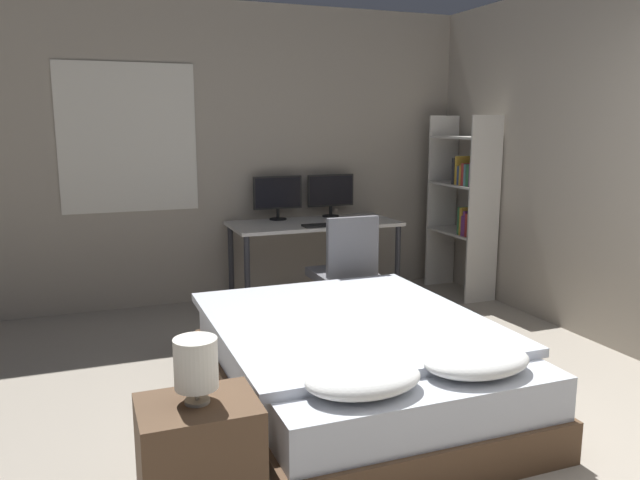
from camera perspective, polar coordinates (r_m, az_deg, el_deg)
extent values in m
cube|color=#9E9384|center=(5.96, -3.73, 7.86)|extent=(12.00, 0.06, 2.70)
cube|color=silver|center=(5.66, -17.12, 8.88)|extent=(1.15, 0.01, 1.27)
cube|color=black|center=(5.66, -17.12, 8.88)|extent=(1.07, 0.01, 1.19)
cube|color=#9E9384|center=(4.93, 26.22, 6.19)|extent=(0.06, 12.00, 2.70)
cube|color=brown|center=(3.80, 3.09, -13.12)|extent=(1.51, 2.05, 0.22)
cube|color=silver|center=(3.72, 3.12, -9.98)|extent=(1.45, 1.99, 0.23)
cube|color=silver|center=(3.78, 2.38, -7.41)|extent=(1.55, 1.72, 0.05)
ellipsoid|color=white|center=(2.88, 3.97, -12.52)|extent=(0.55, 0.38, 0.13)
ellipsoid|color=white|center=(3.17, 14.12, -10.63)|extent=(0.55, 0.38, 0.13)
cube|color=brown|center=(2.74, -10.93, -19.54)|extent=(0.48, 0.38, 0.55)
cylinder|color=gray|center=(2.62, -11.15, -14.23)|extent=(0.10, 0.10, 0.01)
cylinder|color=gray|center=(2.60, -11.18, -13.58)|extent=(0.02, 0.02, 0.05)
cylinder|color=silver|center=(2.55, -11.28, -10.99)|extent=(0.17, 0.17, 0.20)
cube|color=beige|center=(5.69, -0.56, 1.51)|extent=(1.52, 0.70, 0.03)
cylinder|color=#2D2D33|center=(5.28, -6.66, -3.45)|extent=(0.05, 0.05, 0.72)
cylinder|color=#2D2D33|center=(5.78, 7.10, -2.21)|extent=(0.05, 0.05, 0.72)
cylinder|color=#2D2D33|center=(5.84, -8.13, -2.09)|extent=(0.05, 0.05, 0.72)
cylinder|color=#2D2D33|center=(6.30, 4.54, -1.08)|extent=(0.05, 0.05, 0.72)
cylinder|color=black|center=(5.83, -3.86, 1.93)|extent=(0.16, 0.16, 0.01)
cylinder|color=black|center=(5.83, -3.87, 2.43)|extent=(0.03, 0.03, 0.09)
cube|color=black|center=(5.80, -3.90, 4.35)|extent=(0.46, 0.03, 0.30)
cube|color=black|center=(5.79, -3.85, 4.34)|extent=(0.43, 0.00, 0.27)
cylinder|color=black|center=(6.01, 0.97, 2.22)|extent=(0.16, 0.16, 0.01)
cylinder|color=black|center=(6.00, 0.98, 2.70)|extent=(0.03, 0.03, 0.09)
cube|color=black|center=(5.98, 0.98, 4.57)|extent=(0.46, 0.03, 0.30)
cube|color=black|center=(5.96, 1.03, 4.55)|extent=(0.43, 0.00, 0.27)
cube|color=black|center=(5.46, 0.33, 1.38)|extent=(0.37, 0.13, 0.02)
ellipsoid|color=black|center=(5.56, 2.99, 1.63)|extent=(0.07, 0.05, 0.04)
cylinder|color=black|center=(5.21, 1.98, -7.45)|extent=(0.52, 0.52, 0.04)
cylinder|color=gray|center=(5.16, 1.99, -5.42)|extent=(0.05, 0.05, 0.34)
cube|color=slate|center=(5.10, 2.01, -3.19)|extent=(0.47, 0.47, 0.07)
cube|color=slate|center=(4.85, 3.00, -0.64)|extent=(0.43, 0.05, 0.47)
cube|color=beige|center=(5.84, 14.75, 2.59)|extent=(0.33, 0.02, 1.71)
cube|color=beige|center=(6.42, 11.07, 3.45)|extent=(0.33, 0.02, 1.71)
cube|color=beige|center=(6.17, 12.72, 0.68)|extent=(0.33, 0.69, 0.02)
cube|color=beige|center=(6.10, 12.90, 4.95)|extent=(0.33, 0.69, 0.02)
cube|color=beige|center=(6.08, 13.08, 9.12)|extent=(0.33, 0.69, 0.02)
cube|color=orange|center=(5.88, 14.51, 1.50)|extent=(0.27, 0.02, 0.26)
cube|color=#B2332D|center=(5.92, 14.26, 1.37)|extent=(0.27, 0.04, 0.21)
cube|color=#7A387F|center=(5.95, 14.05, 1.51)|extent=(0.27, 0.03, 0.23)
cube|color=#7A387F|center=(5.98, 13.88, 1.33)|extent=(0.27, 0.02, 0.19)
cube|color=gold|center=(6.00, 13.73, 1.72)|extent=(0.27, 0.02, 0.26)
cube|color=#337042|center=(6.02, 13.56, 1.76)|extent=(0.27, 0.02, 0.26)
cube|color=#7A387F|center=(5.84, 14.66, 5.74)|extent=(0.27, 0.04, 0.20)
cube|color=#337042|center=(5.88, 14.37, 5.76)|extent=(0.27, 0.04, 0.20)
cube|color=teal|center=(5.91, 14.14, 5.79)|extent=(0.27, 0.03, 0.20)
cube|color=#B2332D|center=(5.94, 13.92, 5.86)|extent=(0.27, 0.03, 0.21)
cube|color=gold|center=(5.98, 13.71, 5.80)|extent=(0.27, 0.02, 0.19)
cube|color=#2D4784|center=(6.00, 13.54, 5.78)|extent=(0.27, 0.02, 0.18)
cube|color=gold|center=(6.03, 13.35, 6.23)|extent=(0.27, 0.03, 0.26)
cube|color=#28282D|center=(6.07, 13.11, 6.18)|extent=(0.27, 0.04, 0.25)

